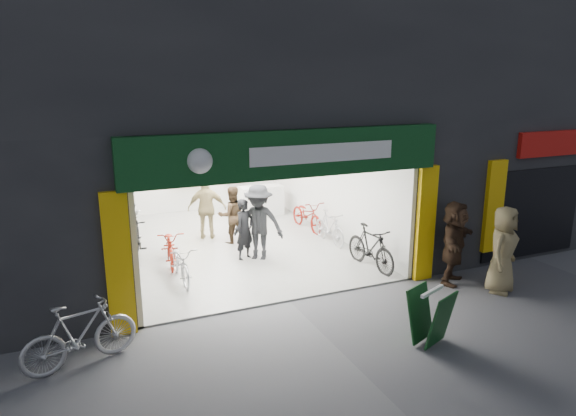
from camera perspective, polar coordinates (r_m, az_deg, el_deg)
ground at (r=10.64m, az=0.20°, el=-10.36°), size 60.00×60.00×0.00m
building at (r=14.65m, az=-4.44°, el=13.78°), size 17.00×10.27×8.00m
bike_left_front at (r=11.74m, az=-11.85°, el=-5.98°), size 0.59×1.65×0.86m
bike_left_midfront at (r=13.46m, az=-16.53°, el=-3.08°), size 0.84×1.90×1.10m
bike_left_midback at (r=12.81m, az=-12.93°, el=-4.17°), size 0.83×1.81×0.92m
bike_left_back at (r=14.44m, az=-17.04°, el=-1.86°), size 0.74×1.96×1.15m
bike_right_front at (r=12.33m, az=9.17°, el=-4.37°), size 0.65×1.80×1.06m
bike_right_mid at (r=15.29m, az=2.13°, el=-0.77°), size 0.69×1.78×0.92m
bike_right_back at (r=14.06m, az=4.64°, el=-2.17°), size 0.48×1.56×0.93m
parked_bike at (r=8.89m, az=-22.13°, el=-12.85°), size 1.88×0.98×1.09m
customer_a at (r=12.73m, az=-4.82°, el=-2.44°), size 0.68×0.60×1.56m
customer_b at (r=14.03m, az=-6.25°, el=-0.81°), size 0.79×0.62×1.60m
customer_c at (r=12.66m, az=-3.29°, el=-1.66°), size 1.43×1.29×1.92m
customer_d at (r=14.43m, az=-9.00°, el=-0.05°), size 1.15×0.76×1.81m
pedestrian_near at (r=11.70m, az=22.76°, el=-4.29°), size 1.08×0.95×1.87m
pedestrian_far at (r=11.83m, az=17.96°, el=-3.67°), size 1.69×1.51×1.86m
sandwich_board at (r=9.20m, az=15.54°, el=-11.41°), size 0.81×0.82×0.96m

